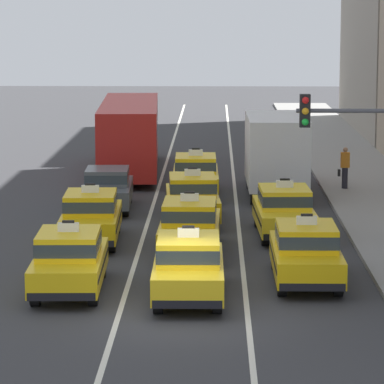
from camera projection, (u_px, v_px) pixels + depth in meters
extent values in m
plane|color=#353538|center=(183.00, 314.00, 28.50)|extent=(160.00, 160.00, 0.00)
cube|color=silver|center=(159.00, 187.00, 48.27)|extent=(0.14, 80.00, 0.01)
cube|color=silver|center=(235.00, 187.00, 48.20)|extent=(0.14, 80.00, 0.01)
cylinder|color=black|center=(49.00, 267.00, 32.26)|extent=(0.26, 0.65, 0.64)
cylinder|color=black|center=(101.00, 266.00, 32.27)|extent=(0.26, 0.65, 0.64)
cylinder|color=black|center=(35.00, 294.00, 29.24)|extent=(0.26, 0.65, 0.64)
cylinder|color=black|center=(93.00, 294.00, 29.25)|extent=(0.26, 0.65, 0.64)
cube|color=yellow|center=(70.00, 267.00, 30.70)|extent=(1.94, 4.55, 0.70)
cube|color=black|center=(70.00, 265.00, 30.69)|extent=(1.95, 4.19, 0.10)
cube|color=yellow|center=(69.00, 243.00, 30.44)|extent=(1.66, 2.15, 0.64)
cube|color=#2D3842|center=(69.00, 243.00, 30.44)|extent=(1.69, 2.17, 0.35)
cube|color=white|center=(68.00, 227.00, 30.37)|extent=(0.56, 0.14, 0.24)
cube|color=black|center=(68.00, 222.00, 30.34)|extent=(0.32, 0.12, 0.06)
cube|color=black|center=(77.00, 258.00, 32.92)|extent=(1.71, 0.19, 0.20)
cube|color=black|center=(61.00, 297.00, 28.56)|extent=(1.71, 0.19, 0.20)
cylinder|color=black|center=(73.00, 224.00, 38.55)|extent=(0.26, 0.65, 0.64)
cylinder|color=black|center=(116.00, 224.00, 38.57)|extent=(0.26, 0.65, 0.64)
cylinder|color=black|center=(64.00, 242.00, 35.53)|extent=(0.26, 0.65, 0.64)
cylinder|color=black|center=(112.00, 242.00, 35.55)|extent=(0.26, 0.65, 0.64)
cube|color=yellow|center=(91.00, 222.00, 36.99)|extent=(1.97, 4.56, 0.70)
cube|color=black|center=(91.00, 220.00, 36.98)|extent=(1.97, 4.21, 0.10)
cube|color=yellow|center=(90.00, 202.00, 36.74)|extent=(1.68, 2.16, 0.64)
cube|color=#2D3842|center=(90.00, 202.00, 36.74)|extent=(1.70, 2.18, 0.35)
cube|color=white|center=(90.00, 189.00, 36.66)|extent=(0.56, 0.14, 0.24)
cube|color=black|center=(90.00, 184.00, 36.64)|extent=(0.32, 0.12, 0.06)
cube|color=black|center=(96.00, 217.00, 39.21)|extent=(1.71, 0.20, 0.20)
cube|color=black|center=(86.00, 244.00, 34.85)|extent=(1.71, 0.20, 0.20)
cylinder|color=black|center=(91.00, 195.00, 44.33)|extent=(0.26, 0.65, 0.64)
cylinder|color=black|center=(128.00, 195.00, 44.35)|extent=(0.26, 0.65, 0.64)
cylinder|color=black|center=(86.00, 208.00, 41.53)|extent=(0.26, 0.65, 0.64)
cylinder|color=black|center=(125.00, 208.00, 41.55)|extent=(0.26, 0.65, 0.64)
cube|color=#4C5156|center=(108.00, 193.00, 42.88)|extent=(1.91, 4.36, 0.66)
cube|color=#4C5156|center=(107.00, 176.00, 42.68)|extent=(1.63, 1.95, 0.60)
cube|color=#2D3842|center=(107.00, 176.00, 42.68)|extent=(1.65, 1.98, 0.33)
cylinder|color=black|center=(111.00, 156.00, 55.69)|extent=(0.27, 0.65, 0.64)
cylinder|color=black|center=(153.00, 156.00, 55.74)|extent=(0.27, 0.65, 0.64)
cylinder|color=black|center=(105.00, 177.00, 49.06)|extent=(0.27, 0.65, 0.64)
cylinder|color=black|center=(151.00, 176.00, 49.12)|extent=(0.27, 0.65, 0.64)
cube|color=#B21E19|center=(130.00, 134.00, 52.17)|extent=(3.02, 11.30, 2.90)
cube|color=#2D3842|center=(130.00, 129.00, 52.13)|extent=(3.01, 10.86, 0.84)
cube|color=black|center=(133.00, 98.00, 57.45)|extent=(2.13, 0.18, 0.36)
cylinder|color=black|center=(163.00, 272.00, 31.55)|extent=(0.25, 0.64, 0.64)
cylinder|color=black|center=(216.00, 273.00, 31.53)|extent=(0.25, 0.64, 0.64)
cylinder|color=black|center=(158.00, 301.00, 28.53)|extent=(0.25, 0.64, 0.64)
cylinder|color=black|center=(217.00, 301.00, 28.51)|extent=(0.25, 0.64, 0.64)
cube|color=yellow|center=(189.00, 273.00, 29.97)|extent=(1.84, 4.52, 0.70)
cube|color=black|center=(189.00, 271.00, 29.96)|extent=(1.86, 4.16, 0.10)
cube|color=yellow|center=(188.00, 249.00, 29.72)|extent=(1.62, 2.11, 0.64)
cube|color=#2D3842|center=(188.00, 249.00, 29.72)|extent=(1.64, 2.13, 0.35)
cube|color=white|center=(188.00, 233.00, 29.64)|extent=(0.56, 0.13, 0.24)
cube|color=black|center=(188.00, 227.00, 29.62)|extent=(0.32, 0.11, 0.06)
cube|color=black|center=(190.00, 263.00, 32.19)|extent=(1.71, 0.16, 0.20)
cube|color=black|center=(187.00, 304.00, 27.83)|extent=(1.71, 0.16, 0.20)
cylinder|color=black|center=(169.00, 233.00, 37.00)|extent=(0.25, 0.64, 0.64)
cylinder|color=black|center=(215.00, 233.00, 36.94)|extent=(0.25, 0.64, 0.64)
cylinder|color=black|center=(163.00, 253.00, 33.98)|extent=(0.25, 0.64, 0.64)
cylinder|color=black|center=(213.00, 254.00, 33.93)|extent=(0.25, 0.64, 0.64)
cube|color=yellow|center=(190.00, 232.00, 35.41)|extent=(1.88, 4.53, 0.70)
cube|color=black|center=(190.00, 230.00, 35.40)|extent=(1.89, 4.17, 0.10)
cube|color=yellow|center=(190.00, 211.00, 35.15)|extent=(1.64, 2.13, 0.64)
cube|color=#2D3842|center=(190.00, 211.00, 35.15)|extent=(1.66, 2.15, 0.35)
cube|color=white|center=(190.00, 197.00, 35.08)|extent=(0.56, 0.13, 0.24)
cube|color=black|center=(190.00, 192.00, 35.05)|extent=(0.32, 0.12, 0.06)
cube|color=black|center=(193.00, 226.00, 37.63)|extent=(1.71, 0.17, 0.20)
cube|color=black|center=(187.00, 255.00, 33.27)|extent=(1.71, 0.17, 0.20)
cylinder|color=black|center=(171.00, 205.00, 42.13)|extent=(0.28, 0.65, 0.64)
cylinder|color=black|center=(211.00, 205.00, 42.18)|extent=(0.28, 0.65, 0.64)
cylinder|color=black|center=(172.00, 221.00, 39.11)|extent=(0.28, 0.65, 0.64)
cylinder|color=black|center=(216.00, 220.00, 39.16)|extent=(0.28, 0.65, 0.64)
cube|color=yellow|center=(192.00, 203.00, 40.59)|extent=(2.06, 4.60, 0.70)
cube|color=black|center=(192.00, 201.00, 40.58)|extent=(2.06, 4.24, 0.10)
cube|color=yellow|center=(192.00, 185.00, 40.33)|extent=(1.72, 2.19, 0.64)
cube|color=#2D3842|center=(192.00, 185.00, 40.33)|extent=(1.74, 2.21, 0.35)
cube|color=white|center=(192.00, 172.00, 40.26)|extent=(0.57, 0.15, 0.24)
cube|color=black|center=(192.00, 168.00, 40.24)|extent=(0.33, 0.13, 0.06)
cube|color=black|center=(190.00, 199.00, 42.81)|extent=(1.72, 0.24, 0.20)
cube|color=black|center=(195.00, 221.00, 38.45)|extent=(1.72, 0.24, 0.20)
cylinder|color=black|center=(178.00, 182.00, 47.52)|extent=(0.25, 0.64, 0.64)
cylinder|color=black|center=(213.00, 182.00, 47.51)|extent=(0.25, 0.64, 0.64)
cylinder|color=black|center=(176.00, 194.00, 44.50)|extent=(0.25, 0.64, 0.64)
cylinder|color=black|center=(214.00, 194.00, 44.49)|extent=(0.25, 0.64, 0.64)
cube|color=yellow|center=(196.00, 179.00, 45.95)|extent=(1.87, 4.53, 0.70)
cube|color=black|center=(196.00, 178.00, 45.94)|extent=(1.88, 4.17, 0.10)
cube|color=yellow|center=(196.00, 163.00, 45.69)|extent=(1.63, 2.12, 0.64)
cube|color=#2D3842|center=(196.00, 163.00, 45.69)|extent=(1.65, 2.14, 0.35)
cube|color=white|center=(196.00, 153.00, 45.62)|extent=(0.56, 0.13, 0.24)
cube|color=black|center=(196.00, 149.00, 45.60)|extent=(0.32, 0.11, 0.06)
cube|color=black|center=(196.00, 177.00, 48.17)|extent=(1.71, 0.17, 0.20)
cube|color=black|center=(195.00, 195.00, 43.81)|extent=(1.71, 0.17, 0.20)
cylinder|color=black|center=(276.00, 259.00, 33.24)|extent=(0.24, 0.64, 0.64)
cylinder|color=black|center=(327.00, 259.00, 33.21)|extent=(0.24, 0.64, 0.64)
cylinder|color=black|center=(282.00, 284.00, 30.22)|extent=(0.24, 0.64, 0.64)
cylinder|color=black|center=(338.00, 285.00, 30.19)|extent=(0.24, 0.64, 0.64)
cube|color=yellow|center=(306.00, 259.00, 31.66)|extent=(1.81, 4.50, 0.70)
cube|color=black|center=(306.00, 257.00, 31.65)|extent=(1.83, 4.14, 0.10)
cube|color=yellow|center=(306.00, 236.00, 31.40)|extent=(1.60, 2.10, 0.64)
cube|color=#2D3842|center=(306.00, 236.00, 31.40)|extent=(1.62, 2.12, 0.35)
cube|color=white|center=(307.00, 220.00, 31.33)|extent=(0.56, 0.12, 0.24)
cube|color=black|center=(307.00, 215.00, 31.31)|extent=(0.32, 0.11, 0.06)
cube|color=black|center=(300.00, 251.00, 33.88)|extent=(1.71, 0.14, 0.20)
cube|color=black|center=(312.00, 287.00, 29.52)|extent=(1.71, 0.14, 0.20)
cylinder|color=black|center=(258.00, 218.00, 39.56)|extent=(0.26, 0.65, 0.64)
cylinder|color=black|center=(301.00, 218.00, 39.59)|extent=(0.26, 0.65, 0.64)
cylinder|color=black|center=(265.00, 236.00, 36.54)|extent=(0.26, 0.65, 0.64)
cylinder|color=black|center=(311.00, 236.00, 36.57)|extent=(0.26, 0.65, 0.64)
cube|color=yellow|center=(284.00, 216.00, 38.01)|extent=(1.97, 4.56, 0.70)
cube|color=black|center=(284.00, 215.00, 38.00)|extent=(1.97, 4.20, 0.10)
cube|color=yellow|center=(285.00, 197.00, 37.75)|extent=(1.68, 2.16, 0.64)
cube|color=#2D3842|center=(285.00, 197.00, 37.75)|extent=(1.70, 2.18, 0.35)
cube|color=white|center=(285.00, 184.00, 37.68)|extent=(0.56, 0.14, 0.24)
cube|color=black|center=(285.00, 179.00, 37.65)|extent=(0.32, 0.12, 0.06)
cube|color=black|center=(278.00, 212.00, 40.23)|extent=(1.71, 0.20, 0.20)
cube|color=black|center=(291.00, 237.00, 35.87)|extent=(1.71, 0.20, 0.20)
cylinder|color=black|center=(250.00, 181.00, 47.83)|extent=(0.25, 0.64, 0.64)
cylinder|color=black|center=(295.00, 181.00, 47.81)|extent=(0.25, 0.64, 0.64)
cylinder|color=black|center=(253.00, 197.00, 43.98)|extent=(0.25, 0.64, 0.64)
cylinder|color=black|center=(303.00, 197.00, 43.96)|extent=(0.25, 0.64, 0.64)
cube|color=maroon|center=(271.00, 153.00, 48.62)|extent=(2.12, 2.22, 2.10)
cube|color=#2D3842|center=(270.00, 143.00, 49.63)|extent=(1.93, 0.08, 0.76)
cube|color=silver|center=(276.00, 150.00, 45.31)|extent=(2.35, 5.22, 2.70)
cylinder|color=#23232D|center=(345.00, 178.00, 46.96)|extent=(0.24, 0.24, 0.86)
cube|color=orange|center=(345.00, 160.00, 46.84)|extent=(0.36, 0.22, 0.63)
sphere|color=#9E7051|center=(345.00, 150.00, 46.77)|extent=(0.20, 0.20, 0.20)
cube|color=black|center=(339.00, 173.00, 46.93)|extent=(0.10, 0.20, 0.28)
cylinder|color=#47474C|center=(357.00, 111.00, 26.36)|extent=(2.80, 0.10, 0.10)
cube|color=black|center=(305.00, 111.00, 26.38)|extent=(0.24, 0.24, 0.76)
sphere|color=red|center=(306.00, 100.00, 26.22)|extent=(0.16, 0.16, 0.16)
sphere|color=orange|center=(305.00, 111.00, 26.26)|extent=(0.16, 0.16, 0.16)
sphere|color=green|center=(305.00, 122.00, 26.30)|extent=(0.16, 0.16, 0.16)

